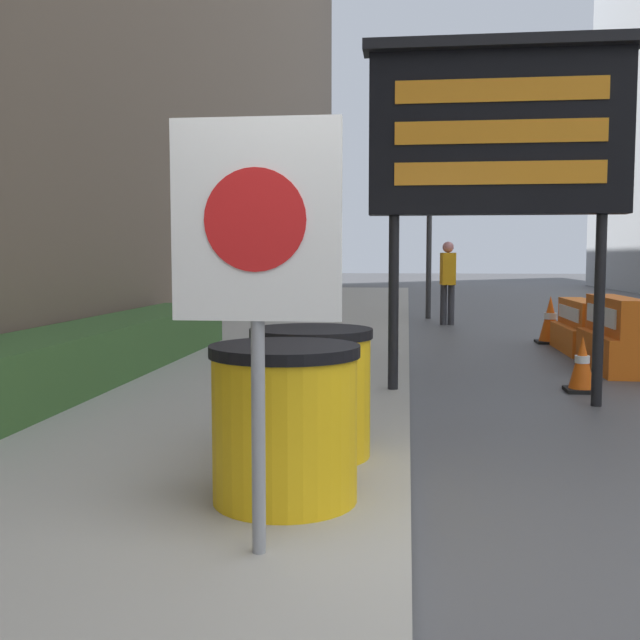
# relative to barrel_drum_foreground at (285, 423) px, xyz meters

# --- Properties ---
(ground_plane) EXTENTS (120.00, 120.00, 0.00)m
(ground_plane) POSITION_rel_barrel_drum_foreground_xyz_m (0.66, -0.69, -0.54)
(ground_plane) COLOR #474749
(hedge_strip) EXTENTS (0.90, 7.68, 0.57)m
(hedge_strip) POSITION_rel_barrel_drum_foreground_xyz_m (-2.66, 3.57, -0.13)
(hedge_strip) COLOR #335628
(hedge_strip) RESTS_ON sidewalk_left
(barrel_drum_foreground) EXTENTS (0.79, 0.79, 0.83)m
(barrel_drum_foreground) POSITION_rel_barrel_drum_foreground_xyz_m (0.00, 0.00, 0.00)
(barrel_drum_foreground) COLOR yellow
(barrel_drum_foreground) RESTS_ON sidewalk_left
(barrel_drum_middle) EXTENTS (0.79, 0.79, 0.83)m
(barrel_drum_middle) POSITION_rel_barrel_drum_foreground_xyz_m (0.02, 0.91, 0.00)
(barrel_drum_middle) COLOR yellow
(barrel_drum_middle) RESTS_ON sidewalk_left
(warning_sign) EXTENTS (0.72, 0.08, 1.86)m
(warning_sign) POSITION_rel_barrel_drum_foreground_xyz_m (0.00, -0.73, 0.90)
(warning_sign) COLOR gray
(warning_sign) RESTS_ON sidewalk_left
(message_board) EXTENTS (2.52, 0.36, 3.40)m
(message_board) POSITION_rel_barrel_drum_foreground_xyz_m (1.46, 3.40, 2.02)
(message_board) COLOR black
(message_board) RESTS_ON ground_plane
(jersey_barrier_orange_far) EXTENTS (0.57, 1.68, 0.91)m
(jersey_barrier_orange_far) POSITION_rel_barrel_drum_foreground_xyz_m (3.19, 5.73, -0.14)
(jersey_barrier_orange_far) COLOR orange
(jersey_barrier_orange_far) RESTS_ON ground_plane
(jersey_barrier_orange_near) EXTENTS (0.59, 1.66, 0.77)m
(jersey_barrier_orange_near) POSITION_rel_barrel_drum_foreground_xyz_m (3.19, 7.57, -0.20)
(jersey_barrier_orange_near) COLOR orange
(jersey_barrier_orange_near) RESTS_ON ground_plane
(traffic_cone_near) EXTENTS (0.33, 0.33, 0.59)m
(traffic_cone_near) POSITION_rel_barrel_drum_foreground_xyz_m (2.45, 4.15, -0.25)
(traffic_cone_near) COLOR black
(traffic_cone_near) RESTS_ON ground_plane
(traffic_cone_far) EXTENTS (0.44, 0.44, 0.78)m
(traffic_cone_far) POSITION_rel_barrel_drum_foreground_xyz_m (2.94, 8.63, -0.16)
(traffic_cone_far) COLOR black
(traffic_cone_far) RESTS_ON ground_plane
(traffic_light_near_curb) EXTENTS (0.28, 0.44, 4.18)m
(traffic_light_near_curb) POSITION_rel_barrel_drum_foreground_xyz_m (1.11, 13.25, 2.48)
(traffic_light_near_curb) COLOR #2D2D30
(traffic_light_near_curb) RESTS_ON ground_plane
(pedestrian_worker) EXTENTS (0.31, 0.47, 1.71)m
(pedestrian_worker) POSITION_rel_barrel_drum_foreground_xyz_m (1.45, 11.78, 0.47)
(pedestrian_worker) COLOR #333338
(pedestrian_worker) RESTS_ON ground_plane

